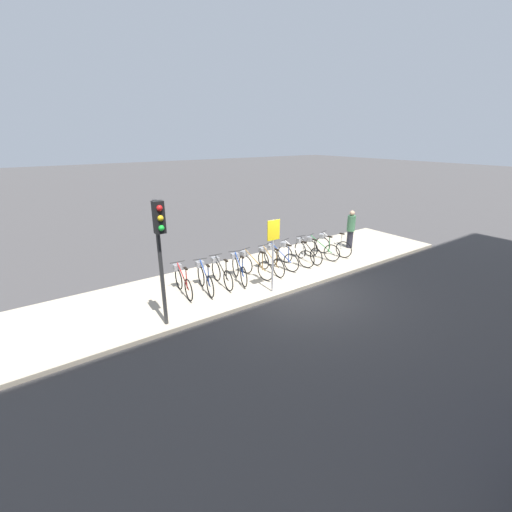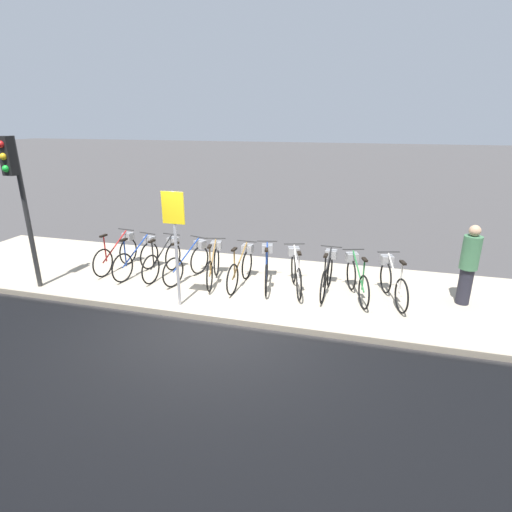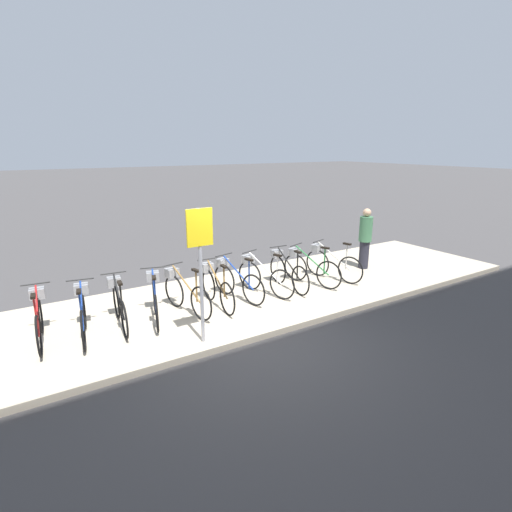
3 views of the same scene
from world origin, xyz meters
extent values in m
plane|color=#423F3F|center=(0.00, 0.00, 0.00)|extent=(120.00, 120.00, 0.00)
cube|color=#B7A88E|center=(0.00, 1.79, 0.06)|extent=(15.95, 3.58, 0.12)
torus|color=black|center=(-3.24, 1.22, 0.46)|extent=(0.10, 0.68, 0.68)
torus|color=black|center=(-3.15, 2.14, 0.46)|extent=(0.10, 0.68, 0.68)
cylinder|color=red|center=(-3.19, 1.68, 0.73)|extent=(0.12, 0.94, 0.57)
cylinder|color=red|center=(-3.23, 1.35, 0.76)|extent=(0.03, 0.03, 0.61)
cube|color=black|center=(-3.23, 1.35, 1.09)|extent=(0.09, 0.21, 0.04)
cylinder|color=#262626|center=(-3.15, 2.14, 1.03)|extent=(0.46, 0.07, 0.02)
cube|color=gray|center=(-3.14, 2.19, 0.84)|extent=(0.26, 0.22, 0.18)
torus|color=black|center=(-2.61, 1.06, 0.46)|extent=(0.15, 0.67, 0.68)
torus|color=black|center=(-2.46, 1.97, 0.46)|extent=(0.15, 0.67, 0.68)
cylinder|color=navy|center=(-2.54, 1.52, 0.73)|extent=(0.19, 0.94, 0.57)
cylinder|color=navy|center=(-2.59, 1.18, 0.76)|extent=(0.04, 0.04, 0.61)
cube|color=black|center=(-2.59, 1.18, 1.09)|extent=(0.10, 0.21, 0.04)
cylinder|color=#262626|center=(-2.46, 1.97, 1.03)|extent=(0.46, 0.10, 0.02)
cube|color=gray|center=(-2.45, 2.02, 0.84)|extent=(0.27, 0.24, 0.18)
torus|color=black|center=(-1.94, 1.13, 0.46)|extent=(0.10, 0.68, 0.68)
torus|color=black|center=(-1.86, 2.05, 0.46)|extent=(0.10, 0.68, 0.68)
cylinder|color=black|center=(-1.90, 1.59, 0.73)|extent=(0.12, 0.94, 0.57)
cylinder|color=black|center=(-1.93, 1.26, 0.76)|extent=(0.03, 0.03, 0.61)
cube|color=black|center=(-1.93, 1.26, 1.09)|extent=(0.09, 0.21, 0.04)
cylinder|color=#262626|center=(-1.86, 2.05, 1.03)|extent=(0.46, 0.07, 0.02)
cube|color=gray|center=(-1.85, 2.10, 0.84)|extent=(0.26, 0.22, 0.18)
torus|color=black|center=(-1.38, 1.10, 0.46)|extent=(0.21, 0.66, 0.68)
torus|color=black|center=(-1.14, 2.00, 0.46)|extent=(0.21, 0.66, 0.68)
cylinder|color=navy|center=(-1.26, 1.55, 0.73)|extent=(0.28, 0.92, 0.57)
cylinder|color=navy|center=(-1.35, 1.23, 0.76)|extent=(0.04, 0.04, 0.61)
cube|color=black|center=(-1.35, 1.23, 1.09)|extent=(0.12, 0.21, 0.04)
cylinder|color=#262626|center=(-1.14, 2.00, 1.03)|extent=(0.45, 0.15, 0.02)
cube|color=gray|center=(-1.12, 2.05, 0.84)|extent=(0.28, 0.26, 0.18)
torus|color=black|center=(-0.53, 1.10, 0.46)|extent=(0.17, 0.67, 0.68)
torus|color=black|center=(-0.71, 2.01, 0.46)|extent=(0.17, 0.67, 0.68)
cylinder|color=olive|center=(-0.62, 1.56, 0.73)|extent=(0.22, 0.93, 0.57)
cylinder|color=olive|center=(-0.55, 1.23, 0.76)|extent=(0.04, 0.04, 0.61)
cube|color=black|center=(-0.55, 1.23, 1.09)|extent=(0.11, 0.21, 0.04)
cylinder|color=#262626|center=(-0.71, 2.01, 1.03)|extent=(0.46, 0.12, 0.02)
cube|color=gray|center=(-0.72, 2.06, 0.84)|extent=(0.28, 0.24, 0.18)
torus|color=black|center=(0.01, 1.05, 0.46)|extent=(0.07, 0.68, 0.68)
torus|color=black|center=(0.05, 1.98, 0.46)|extent=(0.07, 0.68, 0.68)
cylinder|color=olive|center=(0.03, 1.52, 0.73)|extent=(0.07, 0.95, 0.57)
cylinder|color=olive|center=(0.01, 1.18, 0.76)|extent=(0.03, 0.03, 0.61)
cube|color=black|center=(0.01, 1.18, 1.09)|extent=(0.08, 0.20, 0.04)
cylinder|color=#262626|center=(0.05, 1.98, 1.03)|extent=(0.46, 0.04, 0.02)
cube|color=gray|center=(0.05, 2.03, 0.84)|extent=(0.25, 0.21, 0.18)
torus|color=black|center=(0.69, 1.20, 0.46)|extent=(0.18, 0.67, 0.68)
torus|color=black|center=(0.49, 2.11, 0.46)|extent=(0.18, 0.67, 0.68)
cylinder|color=navy|center=(0.59, 1.65, 0.73)|extent=(0.23, 0.93, 0.57)
cylinder|color=navy|center=(0.67, 1.32, 0.76)|extent=(0.04, 0.04, 0.61)
cube|color=black|center=(0.67, 1.32, 1.09)|extent=(0.11, 0.21, 0.04)
cylinder|color=#262626|center=(0.49, 2.11, 1.03)|extent=(0.45, 0.12, 0.02)
cube|color=gray|center=(0.48, 2.15, 0.84)|extent=(0.28, 0.25, 0.18)
torus|color=black|center=(1.39, 1.17, 0.46)|extent=(0.23, 0.66, 0.68)
torus|color=black|center=(1.12, 2.06, 0.46)|extent=(0.23, 0.66, 0.68)
cylinder|color=silver|center=(1.26, 1.61, 0.73)|extent=(0.31, 0.91, 0.57)
cylinder|color=silver|center=(1.36, 1.29, 0.76)|extent=(0.04, 0.04, 0.61)
cube|color=black|center=(1.36, 1.29, 1.09)|extent=(0.13, 0.21, 0.04)
cylinder|color=#262626|center=(1.12, 2.06, 1.03)|extent=(0.45, 0.16, 0.02)
cube|color=gray|center=(1.11, 2.10, 0.84)|extent=(0.29, 0.26, 0.18)
torus|color=black|center=(1.88, 1.16, 0.46)|extent=(0.07, 0.68, 0.68)
torus|color=black|center=(1.93, 2.08, 0.46)|extent=(0.07, 0.68, 0.68)
cylinder|color=black|center=(1.91, 1.62, 0.73)|extent=(0.08, 0.95, 0.57)
cylinder|color=black|center=(1.89, 1.28, 0.76)|extent=(0.03, 0.03, 0.61)
cube|color=black|center=(1.89, 1.28, 1.09)|extent=(0.08, 0.20, 0.04)
cylinder|color=#262626|center=(1.93, 2.08, 1.03)|extent=(0.46, 0.05, 0.02)
cube|color=gray|center=(1.93, 2.13, 0.84)|extent=(0.25, 0.21, 0.18)
torus|color=black|center=(2.68, 1.12, 0.46)|extent=(0.24, 0.66, 0.68)
torus|color=black|center=(2.40, 2.00, 0.46)|extent=(0.24, 0.66, 0.68)
cylinder|color=#267238|center=(2.54, 1.56, 0.73)|extent=(0.31, 0.91, 0.57)
cylinder|color=#267238|center=(2.64, 1.24, 0.76)|extent=(0.04, 0.04, 0.61)
cube|color=black|center=(2.64, 1.24, 1.09)|extent=(0.13, 0.21, 0.04)
cylinder|color=#262626|center=(2.40, 2.00, 1.03)|extent=(0.45, 0.16, 0.02)
cube|color=gray|center=(2.38, 2.05, 0.84)|extent=(0.29, 0.26, 0.18)
torus|color=black|center=(3.37, 1.13, 0.46)|extent=(0.22, 0.66, 0.68)
torus|color=black|center=(3.11, 2.02, 0.46)|extent=(0.22, 0.66, 0.68)
cylinder|color=beige|center=(3.24, 1.57, 0.73)|extent=(0.29, 0.92, 0.57)
cylinder|color=beige|center=(3.33, 1.25, 0.76)|extent=(0.04, 0.04, 0.61)
cube|color=black|center=(3.33, 1.25, 1.09)|extent=(0.12, 0.21, 0.04)
cylinder|color=#262626|center=(3.11, 2.02, 1.03)|extent=(0.45, 0.15, 0.02)
cube|color=gray|center=(3.10, 2.07, 0.84)|extent=(0.29, 0.26, 0.18)
cylinder|color=#23232D|center=(4.61, 1.87, 0.49)|extent=(0.26, 0.26, 0.75)
cylinder|color=#3F724C|center=(4.61, 1.87, 1.20)|extent=(0.34, 0.34, 0.66)
sphere|color=tan|center=(4.61, 1.87, 1.64)|extent=(0.22, 0.22, 0.22)
cylinder|color=#99999E|center=(-0.86, 0.30, 1.26)|extent=(0.06, 0.06, 2.28)
cube|color=yellow|center=(-0.86, 0.28, 2.10)|extent=(0.44, 0.03, 0.60)
camera|label=1|loc=(-6.89, -7.32, 4.71)|focal=24.00mm
camera|label=2|loc=(2.52, -6.28, 3.66)|focal=28.00mm
camera|label=3|loc=(-3.35, -5.39, 3.34)|focal=28.00mm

